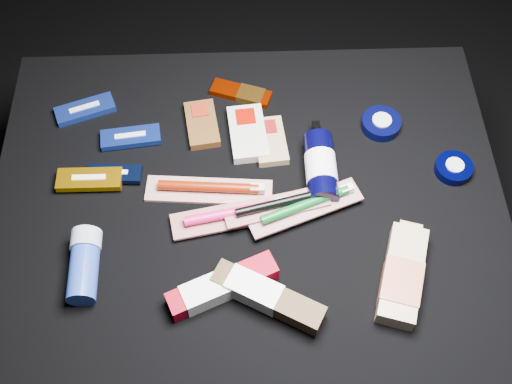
{
  "coord_description": "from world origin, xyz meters",
  "views": [
    {
      "loc": [
        -0.01,
        -0.63,
        1.44
      ],
      "look_at": [
        0.01,
        0.01,
        0.42
      ],
      "focal_mm": 45.0,
      "sensor_mm": 36.0,
      "label": 1
    }
  ],
  "objects_px": {
    "bodywash_bottle": "(402,277)",
    "toothpaste_carton_red": "(218,288)",
    "lotion_bottle": "(321,168)",
    "deodorant_stick": "(84,264)"
  },
  "relations": [
    {
      "from": "lotion_bottle",
      "to": "toothpaste_carton_red",
      "type": "distance_m",
      "value": 0.31
    },
    {
      "from": "lotion_bottle",
      "to": "deodorant_stick",
      "type": "relative_size",
      "value": 1.4
    },
    {
      "from": "deodorant_stick",
      "to": "toothpaste_carton_red",
      "type": "xyz_separation_m",
      "value": [
        0.23,
        -0.05,
        -0.01
      ]
    },
    {
      "from": "lotion_bottle",
      "to": "toothpaste_carton_red",
      "type": "xyz_separation_m",
      "value": [
        -0.2,
        -0.24,
        -0.01
      ]
    },
    {
      "from": "bodywash_bottle",
      "to": "deodorant_stick",
      "type": "height_order",
      "value": "deodorant_stick"
    },
    {
      "from": "toothpaste_carton_red",
      "to": "bodywash_bottle",
      "type": "bearing_deg",
      "value": -21.35
    },
    {
      "from": "bodywash_bottle",
      "to": "deodorant_stick",
      "type": "relative_size",
      "value": 1.51
    },
    {
      "from": "bodywash_bottle",
      "to": "toothpaste_carton_red",
      "type": "distance_m",
      "value": 0.32
    },
    {
      "from": "bodywash_bottle",
      "to": "toothpaste_carton_red",
      "type": "xyz_separation_m",
      "value": [
        -0.32,
        -0.01,
        -0.0
      ]
    },
    {
      "from": "lotion_bottle",
      "to": "deodorant_stick",
      "type": "xyz_separation_m",
      "value": [
        -0.43,
        -0.19,
        -0.0
      ]
    }
  ]
}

